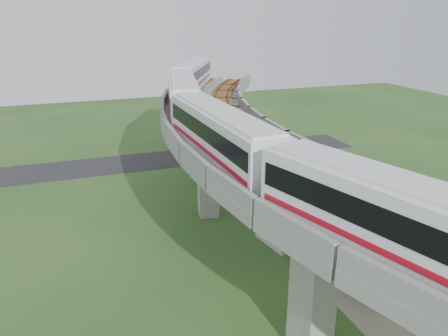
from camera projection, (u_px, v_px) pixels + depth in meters
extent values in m
plane|color=#254C1E|center=(236.00, 266.00, 36.70)|extent=(160.00, 160.00, 0.00)
cube|color=gray|center=(388.00, 249.00, 39.37)|extent=(18.00, 26.00, 0.04)
cube|color=#232326|center=(161.00, 160.00, 63.29)|extent=(60.00, 8.00, 0.03)
cube|color=#99968E|center=(217.00, 124.00, 66.37)|extent=(2.86, 2.93, 8.40)
cube|color=#99968E|center=(216.00, 92.00, 64.76)|extent=(7.21, 5.74, 1.20)
cube|color=#99968E|center=(208.00, 177.00, 44.81)|extent=(2.35, 2.51, 8.40)
cube|color=#99968E|center=(207.00, 132.00, 43.20)|extent=(7.31, 3.58, 1.20)
cube|color=#99968E|center=(313.00, 292.00, 26.34)|extent=(2.35, 2.51, 8.40)
cube|color=#99968E|center=(319.00, 221.00, 24.73)|extent=(7.31, 3.58, 1.20)
cube|color=gray|center=(208.00, 92.00, 58.83)|extent=(16.42, 20.91, 0.80)
cube|color=gray|center=(177.00, 85.00, 58.99)|extent=(8.66, 17.08, 1.00)
cube|color=gray|center=(240.00, 86.00, 58.07)|extent=(8.66, 17.08, 1.00)
cube|color=brown|center=(192.00, 88.00, 58.91)|extent=(10.68, 18.08, 0.12)
cube|color=black|center=(192.00, 88.00, 58.87)|extent=(9.69, 17.59, 0.12)
cube|color=brown|center=(224.00, 89.00, 58.44)|extent=(10.68, 18.08, 0.12)
cube|color=black|center=(224.00, 88.00, 58.40)|extent=(9.69, 17.59, 0.12)
cube|color=gray|center=(209.00, 125.00, 41.65)|extent=(11.77, 20.03, 0.80)
cube|color=gray|center=(163.00, 118.00, 40.58)|extent=(3.22, 18.71, 1.00)
cube|color=gray|center=(253.00, 114.00, 42.12)|extent=(3.22, 18.71, 1.00)
cube|color=brown|center=(186.00, 121.00, 41.10)|extent=(5.44, 19.05, 0.12)
cube|color=black|center=(186.00, 120.00, 41.06)|extent=(4.35, 18.88, 0.12)
cube|color=brown|center=(232.00, 119.00, 41.89)|extent=(5.44, 19.05, 0.12)
cube|color=black|center=(232.00, 118.00, 41.85)|extent=(4.35, 18.88, 0.12)
cube|color=gray|center=(305.00, 197.00, 25.47)|extent=(11.77, 20.03, 0.80)
cube|color=gray|center=(242.00, 196.00, 23.23)|extent=(3.22, 18.71, 1.00)
cube|color=gray|center=(361.00, 170.00, 27.09)|extent=(3.22, 18.71, 1.00)
cube|color=brown|center=(274.00, 197.00, 24.32)|extent=(5.44, 19.05, 0.12)
cube|color=black|center=(274.00, 195.00, 24.28)|extent=(4.35, 18.88, 0.12)
cube|color=brown|center=(335.00, 183.00, 26.30)|extent=(5.44, 19.05, 0.12)
cube|color=black|center=(335.00, 181.00, 26.26)|extent=(4.35, 18.88, 0.12)
cube|color=silver|center=(415.00, 229.00, 16.91)|extent=(6.89, 15.14, 3.20)
cube|color=silver|center=(422.00, 188.00, 16.33)|extent=(6.15, 14.27, 0.22)
cube|color=black|center=(417.00, 218.00, 16.76)|extent=(6.77, 14.59, 1.15)
cube|color=#AB111F|center=(412.00, 246.00, 17.16)|extent=(6.77, 14.59, 0.30)
cube|color=black|center=(409.00, 261.00, 17.40)|extent=(5.48, 12.76, 0.28)
cube|color=silver|center=(221.00, 135.00, 29.70)|extent=(3.30, 15.10, 3.20)
cube|color=silver|center=(221.00, 111.00, 29.13)|extent=(2.73, 14.32, 0.22)
cube|color=black|center=(221.00, 129.00, 29.55)|extent=(3.33, 14.50, 1.15)
cube|color=#AB111F|center=(221.00, 146.00, 29.95)|extent=(3.33, 14.50, 0.30)
cube|color=black|center=(221.00, 156.00, 30.19)|extent=(2.41, 12.82, 0.28)
cube|color=silver|center=(183.00, 96.00, 43.86)|extent=(5.78, 15.23, 3.20)
cube|color=silver|center=(182.00, 79.00, 43.29)|extent=(5.09, 14.39, 0.22)
cube|color=black|center=(183.00, 91.00, 43.71)|extent=(5.71, 14.66, 1.15)
cube|color=#AB111F|center=(183.00, 103.00, 44.12)|extent=(5.71, 14.66, 0.30)
cube|color=black|center=(183.00, 110.00, 44.36)|extent=(4.53, 12.87, 0.28)
cube|color=silver|center=(192.00, 75.00, 58.52)|extent=(9.10, 14.63, 3.20)
cube|color=silver|center=(192.00, 62.00, 57.95)|extent=(8.28, 13.72, 0.22)
cube|color=black|center=(192.00, 72.00, 58.37)|extent=(8.89, 14.12, 1.15)
cube|color=#AB111F|center=(192.00, 81.00, 58.77)|extent=(8.89, 14.12, 0.30)
cube|color=black|center=(192.00, 86.00, 59.01)|extent=(7.38, 12.26, 0.28)
cylinder|color=#2D382D|center=(270.00, 169.00, 57.44)|extent=(0.08, 0.08, 1.50)
cube|color=#2D382D|center=(271.00, 175.00, 55.12)|extent=(1.69, 4.77, 1.40)
cylinder|color=#2D382D|center=(274.00, 182.00, 52.79)|extent=(0.08, 0.08, 1.50)
cube|color=#2D382D|center=(278.00, 190.00, 50.47)|extent=(1.23, 4.91, 1.40)
cylinder|color=#2D382D|center=(284.00, 199.00, 48.16)|extent=(0.08, 0.08, 1.50)
cube|color=#2D382D|center=(291.00, 208.00, 45.87)|extent=(0.75, 4.99, 1.40)
cylinder|color=#2D382D|center=(300.00, 218.00, 43.60)|extent=(0.08, 0.08, 1.50)
cube|color=#2D382D|center=(311.00, 229.00, 41.36)|extent=(0.27, 5.04, 1.40)
cylinder|color=#2D382D|center=(324.00, 242.00, 39.15)|extent=(0.08, 0.08, 1.50)
cube|color=#2D382D|center=(341.00, 255.00, 36.98)|extent=(0.27, 5.04, 1.40)
cylinder|color=#2D382D|center=(360.00, 270.00, 34.85)|extent=(0.08, 0.08, 1.50)
cube|color=#2D382D|center=(384.00, 286.00, 32.77)|extent=(0.75, 4.99, 1.40)
cylinder|color=#2D382D|center=(411.00, 304.00, 30.74)|extent=(0.08, 0.08, 1.50)
cube|color=#2D382D|center=(444.00, 324.00, 28.76)|extent=(1.23, 4.91, 1.40)
cylinder|color=#382314|center=(260.00, 160.00, 61.15)|extent=(0.18, 0.18, 1.39)
ellipsoid|color=#173210|center=(260.00, 149.00, 60.60)|extent=(3.06, 3.06, 2.60)
cylinder|color=#382314|center=(255.00, 176.00, 55.26)|extent=(0.18, 0.18, 1.25)
ellipsoid|color=#173210|center=(255.00, 165.00, 54.76)|extent=(2.79, 2.79, 2.37)
cylinder|color=#382314|center=(269.00, 193.00, 49.52)|extent=(0.18, 0.18, 1.60)
ellipsoid|color=#173210|center=(269.00, 181.00, 49.03)|extent=(2.16, 2.16, 1.83)
cylinder|color=#382314|center=(287.00, 227.00, 41.89)|extent=(0.18, 0.18, 1.48)
ellipsoid|color=#173210|center=(288.00, 214.00, 41.45)|extent=(1.84, 1.84, 1.57)
cylinder|color=#382314|center=(297.00, 240.00, 39.08)|extent=(0.18, 0.18, 1.79)
ellipsoid|color=#173210|center=(298.00, 224.00, 38.53)|extent=(2.51, 2.51, 2.13)
cylinder|color=#382314|center=(363.00, 285.00, 32.83)|extent=(0.18, 0.18, 1.59)
ellipsoid|color=#173210|center=(366.00, 265.00, 32.26)|extent=(3.02, 3.02, 2.57)
imported|color=white|center=(414.00, 252.00, 37.68)|extent=(3.27, 3.75, 1.22)
imported|color=#99220E|center=(391.00, 222.00, 43.27)|extent=(3.29, 1.75, 1.03)
imported|color=black|center=(353.00, 202.00, 47.33)|extent=(4.96, 3.10, 1.34)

